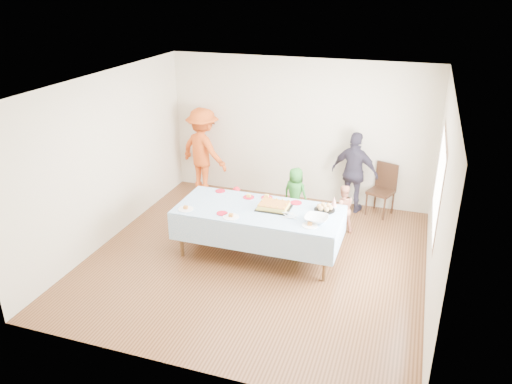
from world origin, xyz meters
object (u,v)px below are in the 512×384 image
party_table (259,212)px  dining_chair (383,186)px  birthday_cake (274,206)px  adult_left (203,151)px

party_table → dining_chair: size_ratio=2.64×
birthday_cake → dining_chair: bearing=54.6°
party_table → dining_chair: 2.73m
dining_chair → adult_left: (-3.50, -0.07, 0.33)m
party_table → dining_chair: dining_chair is taller
dining_chair → adult_left: bearing=-158.0°
dining_chair → adult_left: size_ratio=0.55×
party_table → adult_left: size_ratio=1.46×
party_table → dining_chair: bearing=52.1°
dining_chair → party_table: bearing=-107.2°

